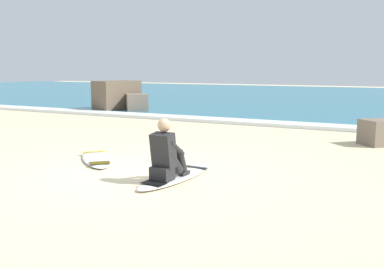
% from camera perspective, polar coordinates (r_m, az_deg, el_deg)
% --- Properties ---
extents(ground_plane, '(80.00, 80.00, 0.00)m').
position_cam_1_polar(ground_plane, '(7.80, -6.95, -5.01)').
color(ground_plane, beige).
extents(sea, '(80.00, 28.00, 0.10)m').
position_cam_1_polar(sea, '(27.72, 19.22, 4.28)').
color(sea, teal).
rests_on(sea, ground).
extents(breaking_foam, '(80.00, 0.90, 0.11)m').
position_cam_1_polar(breaking_foam, '(14.41, 10.36, 1.28)').
color(breaking_foam, white).
rests_on(breaking_foam, ground).
extents(surfboard_main, '(0.58, 2.12, 0.08)m').
position_cam_1_polar(surfboard_main, '(7.45, -1.84, -5.30)').
color(surfboard_main, white).
rests_on(surfboard_main, ground).
extents(surfer_seated, '(0.38, 0.71, 0.95)m').
position_cam_1_polar(surfer_seated, '(7.10, -3.24, -2.70)').
color(surfer_seated, '#232326').
rests_on(surfer_seated, surfboard_main).
extents(surfboard_spare_near, '(1.74, 1.70, 0.08)m').
position_cam_1_polar(surfboard_spare_near, '(9.07, -11.92, -3.01)').
color(surfboard_spare_near, silver).
rests_on(surfboard_spare_near, ground).
extents(rock_outcrop_distant, '(2.78, 2.62, 1.25)m').
position_cam_1_polar(rock_outcrop_distant, '(19.12, -8.88, 4.50)').
color(rock_outcrop_distant, brown).
rests_on(rock_outcrop_distant, ground).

